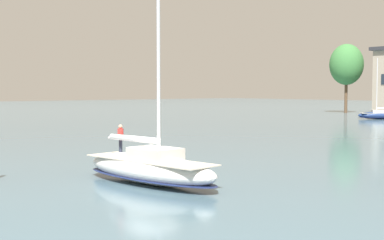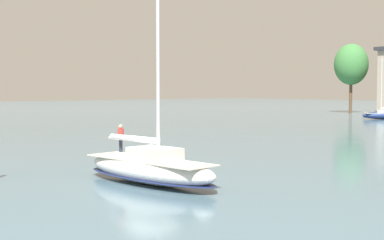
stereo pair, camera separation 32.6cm
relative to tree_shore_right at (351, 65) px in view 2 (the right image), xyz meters
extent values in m
plane|color=slate|center=(43.64, -82.68, -10.36)|extent=(400.00, 400.00, 0.00)
cylinder|color=brown|center=(0.00, 0.00, -6.37)|extent=(0.64, 0.64, 7.99)
ellipsoid|color=#3D7A3D|center=(0.00, 0.00, 0.05)|extent=(7.19, 7.19, 8.79)
ellipsoid|color=silver|center=(43.64, -82.68, -9.56)|extent=(9.72, 3.69, 1.61)
ellipsoid|color=#19234C|center=(43.64, -82.68, -10.00)|extent=(9.82, 3.72, 0.19)
cube|color=beige|center=(43.64, -82.68, -9.08)|extent=(8.55, 3.14, 0.06)
cube|color=beige|center=(44.11, -82.63, -8.72)|extent=(2.85, 2.14, 0.66)
cylinder|color=silver|center=(44.39, -82.60, -3.12)|extent=(0.19, 0.19, 11.86)
cylinder|color=silver|center=(42.27, -82.84, -8.10)|extent=(4.26, 0.63, 0.16)
cylinder|color=white|center=(42.27, -82.84, -7.99)|extent=(3.85, 0.68, 0.26)
cylinder|color=#232838|center=(40.77, -82.68, -8.63)|extent=(0.22, 0.22, 0.85)
cylinder|color=red|center=(40.77, -82.68, -7.88)|extent=(0.38, 0.38, 0.65)
sphere|color=tan|center=(40.77, -82.68, -7.43)|extent=(0.24, 0.24, 0.24)
ellipsoid|color=navy|center=(17.81, -16.31, -9.73)|extent=(6.45, 7.05, 1.27)
ellipsoid|color=#19234C|center=(17.81, -16.31, -10.08)|extent=(6.52, 7.12, 0.15)
cube|color=silver|center=(17.81, -16.31, -9.35)|extent=(5.62, 6.15, 0.06)
cube|color=beige|center=(17.57, -16.59, -9.06)|extent=(2.48, 2.55, 0.52)
cylinder|color=silver|center=(17.43, -16.76, -4.64)|extent=(0.15, 0.15, 9.35)
camera|label=1|loc=(67.05, -99.24, -5.29)|focal=50.00mm
camera|label=2|loc=(67.26, -98.99, -5.29)|focal=50.00mm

